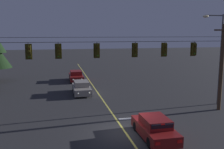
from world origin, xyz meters
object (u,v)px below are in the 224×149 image
object	(u,v)px
traffic_light_right_inner	(135,50)
street_lamp_corner	(218,51)
traffic_light_left_inner	(58,51)
traffic_light_centre	(97,51)
car_oncoming_trailing	(76,76)
traffic_light_far_right	(194,49)
car_oncoming_lead	(81,88)
car_waiting_near_lane	(155,128)
traffic_light_rightmost	(165,50)
traffic_light_leftmost	(28,52)

from	to	relation	value
traffic_light_right_inner	street_lamp_corner	bearing A→B (deg)	11.28
traffic_light_right_inner	traffic_light_left_inner	bearing A→B (deg)	180.00
traffic_light_centre	car_oncoming_trailing	size ratio (longest dim) A/B	0.28
traffic_light_far_right	car_oncoming_lead	world-z (taller)	traffic_light_far_right
car_oncoming_trailing	traffic_light_right_inner	bearing A→B (deg)	-78.05
traffic_light_right_inner	traffic_light_far_right	world-z (taller)	same
car_waiting_near_lane	street_lamp_corner	world-z (taller)	street_lamp_corner
traffic_light_far_right	car_oncoming_trailing	size ratio (longest dim) A/B	0.28
traffic_light_rightmost	car_oncoming_trailing	xyz separation A→B (m)	(-5.89, 16.28, -4.64)
traffic_light_leftmost	car_oncoming_lead	world-z (taller)	traffic_light_leftmost
traffic_light_leftmost	car_oncoming_trailing	world-z (taller)	traffic_light_leftmost
traffic_light_far_right	car_oncoming_trailing	distance (m)	18.93
traffic_light_right_inner	car_oncoming_trailing	world-z (taller)	traffic_light_right_inner
traffic_light_leftmost	traffic_light_right_inner	size ratio (longest dim) A/B	1.00
traffic_light_leftmost	traffic_light_left_inner	xyz separation A→B (m)	(2.08, 0.00, 0.00)
traffic_light_far_right	car_waiting_near_lane	distance (m)	8.20
car_oncoming_trailing	traffic_light_far_right	bearing A→B (deg)	-62.54
car_oncoming_trailing	street_lamp_corner	bearing A→B (deg)	-50.97
traffic_light_centre	street_lamp_corner	bearing A→B (deg)	8.36
traffic_light_leftmost	traffic_light_left_inner	bearing A→B (deg)	0.00
traffic_light_leftmost	street_lamp_corner	world-z (taller)	street_lamp_corner
traffic_light_leftmost	street_lamp_corner	distance (m)	16.41
traffic_light_leftmost	traffic_light_centre	size ratio (longest dim) A/B	1.00
traffic_light_right_inner	car_oncoming_lead	size ratio (longest dim) A/B	0.28
traffic_light_far_right	car_waiting_near_lane	bearing A→B (deg)	-138.76
traffic_light_left_inner	traffic_light_far_right	size ratio (longest dim) A/B	1.00
car_oncoming_lead	car_waiting_near_lane	bearing A→B (deg)	-75.33
traffic_light_right_inner	traffic_light_rightmost	bearing A→B (deg)	0.00
street_lamp_corner	car_oncoming_lead	bearing A→B (deg)	150.17
car_oncoming_trailing	street_lamp_corner	size ratio (longest dim) A/B	0.54
traffic_light_centre	car_waiting_near_lane	world-z (taller)	traffic_light_centre
traffic_light_left_inner	street_lamp_corner	bearing A→B (deg)	6.71
traffic_light_far_right	car_waiting_near_lane	size ratio (longest dim) A/B	0.28
traffic_light_left_inner	car_waiting_near_lane	xyz separation A→B (m)	(5.79, -4.45, -4.64)
traffic_light_centre	traffic_light_right_inner	world-z (taller)	same
traffic_light_left_inner	car_oncoming_trailing	distance (m)	17.10
car_waiting_near_lane	street_lamp_corner	distance (m)	11.29
traffic_light_centre	street_lamp_corner	distance (m)	11.53
car_oncoming_trailing	traffic_light_rightmost	bearing A→B (deg)	-70.13
car_oncoming_lead	car_oncoming_trailing	xyz separation A→B (m)	(0.00, 7.82, 0.00)
traffic_light_far_right	car_waiting_near_lane	xyz separation A→B (m)	(-5.08, -4.45, -4.64)
traffic_light_centre	car_oncoming_trailing	xyz separation A→B (m)	(-0.44, 16.28, -4.64)
traffic_light_far_right	traffic_light_left_inner	bearing A→B (deg)	180.00
traffic_light_right_inner	street_lamp_corner	world-z (taller)	street_lamp_corner
traffic_light_far_right	car_oncoming_trailing	world-z (taller)	traffic_light_far_right
car_waiting_near_lane	traffic_light_left_inner	bearing A→B (deg)	142.40
traffic_light_right_inner	traffic_light_centre	bearing A→B (deg)	180.00
traffic_light_centre	traffic_light_right_inner	size ratio (longest dim) A/B	1.00
traffic_light_centre	traffic_light_left_inner	bearing A→B (deg)	180.00
car_oncoming_lead	car_oncoming_trailing	distance (m)	7.82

